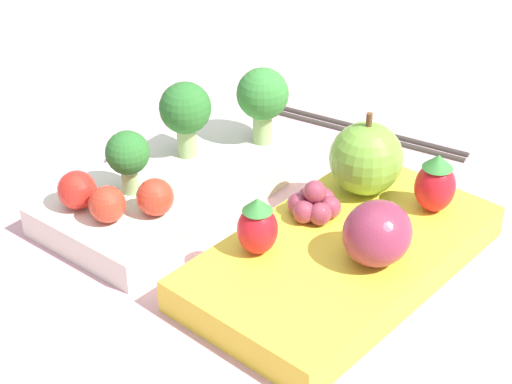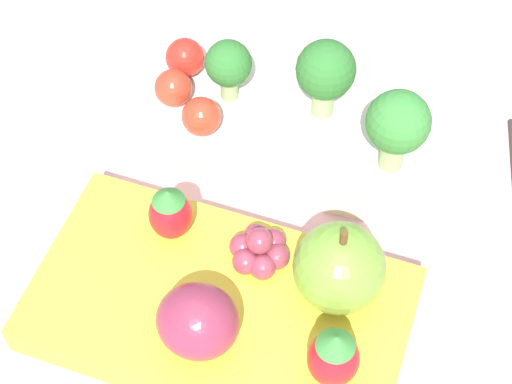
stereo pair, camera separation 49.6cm
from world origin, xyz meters
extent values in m
plane|color=#C6939E|center=(0.00, 0.00, 0.00)|extent=(4.00, 4.00, 0.00)
cube|color=silver|center=(0.00, 0.07, 0.01)|extent=(0.23, 0.12, 0.02)
cube|color=yellow|center=(0.01, -0.08, 0.01)|extent=(0.22, 0.12, 0.02)
cylinder|color=#93B770|center=(0.02, 0.08, 0.03)|extent=(0.02, 0.02, 0.02)
sphere|color=#2D702D|center=(0.02, 0.08, 0.06)|extent=(0.04, 0.04, 0.04)
cylinder|color=#93B770|center=(0.08, 0.05, 0.03)|extent=(0.02, 0.02, 0.02)
sphere|color=#388438|center=(0.08, 0.05, 0.06)|extent=(0.04, 0.04, 0.04)
cylinder|color=#93B770|center=(-0.04, 0.08, 0.03)|extent=(0.01, 0.01, 0.02)
sphere|color=#2D702D|center=(-0.04, 0.08, 0.06)|extent=(0.03, 0.03, 0.03)
sphere|color=red|center=(-0.08, 0.09, 0.04)|extent=(0.03, 0.03, 0.03)
sphere|color=red|center=(-0.08, 0.06, 0.04)|extent=(0.03, 0.03, 0.03)
sphere|color=red|center=(-0.05, 0.04, 0.04)|extent=(0.03, 0.03, 0.03)
sphere|color=#70A838|center=(0.07, -0.05, 0.05)|extent=(0.05, 0.05, 0.05)
cylinder|color=brown|center=(0.07, -0.05, 0.08)|extent=(0.00, 0.00, 0.01)
ellipsoid|color=red|center=(-0.04, -0.04, 0.04)|extent=(0.03, 0.03, 0.03)
cone|color=#388438|center=(-0.04, -0.04, 0.06)|extent=(0.02, 0.02, 0.01)
ellipsoid|color=red|center=(0.08, -0.10, 0.04)|extent=(0.03, 0.03, 0.04)
cone|color=#388438|center=(0.08, -0.10, 0.06)|extent=(0.02, 0.02, 0.01)
ellipsoid|color=#892D47|center=(0.01, -0.10, 0.04)|extent=(0.05, 0.04, 0.04)
sphere|color=#93384C|center=(0.03, -0.04, 0.03)|extent=(0.02, 0.02, 0.02)
sphere|color=#93384C|center=(0.02, -0.03, 0.03)|extent=(0.02, 0.02, 0.02)
sphere|color=#93384C|center=(0.01, -0.03, 0.03)|extent=(0.02, 0.02, 0.02)
sphere|color=#93384C|center=(0.01, -0.04, 0.03)|extent=(0.02, 0.02, 0.02)
sphere|color=#93384C|center=(0.01, -0.05, 0.03)|extent=(0.02, 0.02, 0.02)
sphere|color=#93384C|center=(0.02, -0.05, 0.03)|extent=(0.02, 0.02, 0.02)
sphere|color=#93384C|center=(0.02, -0.04, 0.04)|extent=(0.02, 0.02, 0.02)
cylinder|color=#332D28|center=(0.18, 0.04, 0.00)|extent=(0.05, 0.21, 0.01)
cylinder|color=#332D28|center=(0.17, 0.04, 0.00)|extent=(0.05, 0.21, 0.01)
camera|label=1|loc=(-0.37, -0.34, 0.36)|focal=60.00mm
camera|label=2|loc=(0.11, -0.30, 0.46)|focal=60.00mm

